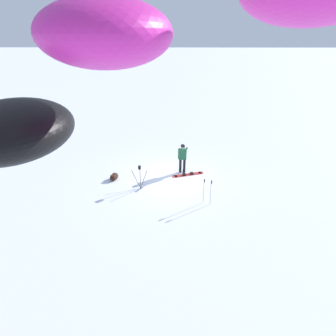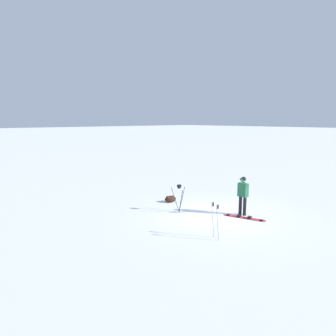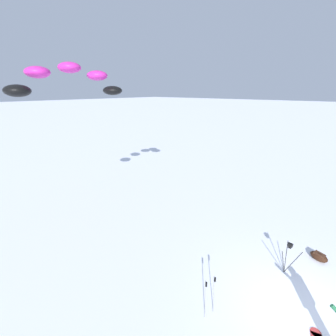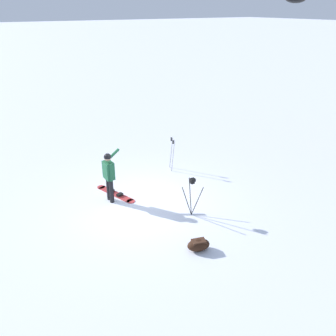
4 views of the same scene
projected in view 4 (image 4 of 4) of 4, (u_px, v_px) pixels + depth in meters
ground_plane at (139, 204)px, 11.36m from camera, size 300.00×300.00×0.00m
snowboarder at (109, 173)px, 11.15m from camera, size 0.48×0.63×1.69m
snowboard at (115, 194)px, 11.95m from camera, size 1.71×0.71×0.10m
gear_bag_large at (198, 245)px, 9.17m from camera, size 0.53×0.68×0.31m
camera_tripod at (192, 189)px, 10.41m from camera, size 0.75×0.56×1.23m
ski_poles at (172, 149)px, 13.45m from camera, size 0.38×0.23×1.26m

